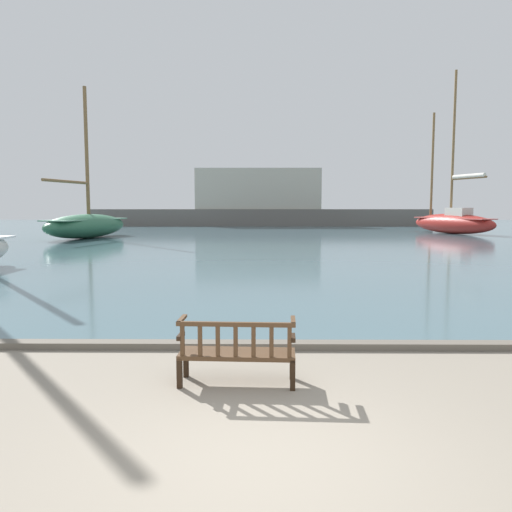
# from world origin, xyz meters

# --- Properties ---
(ground_plane) EXTENTS (160.00, 160.00, 0.00)m
(ground_plane) POSITION_xyz_m (0.00, 0.00, 0.00)
(ground_plane) COLOR gray
(harbor_water) EXTENTS (100.00, 80.00, 0.08)m
(harbor_water) POSITION_xyz_m (0.00, 44.00, 0.04)
(harbor_water) COLOR #476670
(harbor_water) RESTS_ON ground
(quay_edge_kerb) EXTENTS (40.00, 0.30, 0.12)m
(quay_edge_kerb) POSITION_xyz_m (0.00, 3.85, 0.06)
(quay_edge_kerb) COLOR #675F54
(quay_edge_kerb) RESTS_ON ground
(park_bench) EXTENTS (1.62, 0.59, 0.92)m
(park_bench) POSITION_xyz_m (-0.38, 2.10, 0.47)
(park_bench) COLOR black
(park_bench) RESTS_ON ground
(sailboat_outer_port) EXTENTS (4.89, 10.10, 11.18)m
(sailboat_outer_port) POSITION_xyz_m (-13.10, 32.77, 1.08)
(sailboat_outer_port) COLOR #2D6647
(sailboat_outer_port) RESTS_ON harbor_water
(sailboat_mid_port) EXTENTS (5.28, 9.80, 13.91)m
(sailboat_mid_port) POSITION_xyz_m (16.65, 38.96, 1.22)
(sailboat_mid_port) COLOR maroon
(sailboat_mid_port) RESTS_ON harbor_water
(far_breakwater) EXTENTS (40.79, 2.40, 6.99)m
(far_breakwater) POSITION_xyz_m (-0.15, 55.92, 2.51)
(far_breakwater) COLOR #66605B
(far_breakwater) RESTS_ON ground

